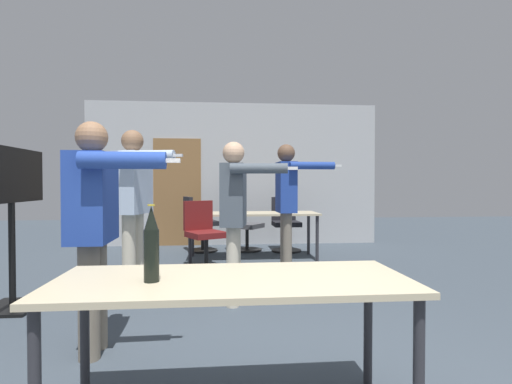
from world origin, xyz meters
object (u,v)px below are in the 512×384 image
object	(u,v)px
person_far_watching	(235,206)
office_chair_near_pushed	(198,225)
tv_screen	(11,206)
office_chair_mid_tucked	(204,236)
beer_bottle	(151,245)
person_left_plaid	(95,216)
person_near_casual	(287,196)
person_right_polo	(134,195)
office_chair_far_left	(286,225)
office_chair_side_rolled	(243,227)

from	to	relation	value
person_far_watching	office_chair_near_pushed	xyz separation A→B (m)	(-0.52, 3.10, -0.51)
tv_screen	person_far_watching	distance (m)	2.11
office_chair_mid_tucked	beer_bottle	world-z (taller)	beer_bottle
person_left_plaid	office_chair_mid_tucked	distance (m)	2.90
person_near_casual	beer_bottle	size ratio (longest dim) A/B	4.67
person_right_polo	office_chair_near_pushed	distance (m)	2.66
person_near_casual	office_chair_near_pushed	bearing A→B (deg)	-149.68
person_left_plaid	person_near_casual	bearing A→B (deg)	140.37
person_right_polo	person_near_casual	distance (m)	1.89
office_chair_far_left	beer_bottle	distance (m)	5.31
person_far_watching	beer_bottle	world-z (taller)	person_far_watching
person_right_polo	person_far_watching	bearing A→B (deg)	76.70
office_chair_side_rolled	person_far_watching	bearing A→B (deg)	30.37
person_near_casual	beer_bottle	world-z (taller)	person_near_casual
person_right_polo	person_left_plaid	bearing A→B (deg)	16.87
tv_screen	person_far_watching	xyz separation A→B (m)	(2.11, -0.05, -0.01)
office_chair_side_rolled	office_chair_mid_tucked	distance (m)	1.56
person_near_casual	office_chair_mid_tucked	bearing A→B (deg)	-120.44
office_chair_far_left	person_near_casual	bearing A→B (deg)	79.40
person_far_watching	office_chair_mid_tucked	size ratio (longest dim) A/B	1.70
tv_screen	office_chair_near_pushed	world-z (taller)	tv_screen
office_chair_mid_tucked	office_chair_far_left	xyz separation A→B (m)	(1.39, 1.32, 0.00)
office_chair_side_rolled	office_chair_far_left	distance (m)	0.75
person_near_casual	person_left_plaid	bearing A→B (deg)	-40.23
person_right_polo	office_chair_side_rolled	size ratio (longest dim) A/B	1.96
tv_screen	person_right_polo	bearing A→B (deg)	-63.18
person_far_watching	person_near_casual	size ratio (longest dim) A/B	0.94
person_near_casual	office_chair_far_left	distance (m)	2.03
tv_screen	beer_bottle	xyz separation A→B (m)	(1.64, -2.07, -0.08)
tv_screen	person_left_plaid	xyz separation A→B (m)	(1.09, -1.10, -0.01)
person_left_plaid	person_near_casual	size ratio (longest dim) A/B	0.96
tv_screen	person_far_watching	size ratio (longest dim) A/B	0.96
person_right_polo	office_chair_near_pushed	world-z (taller)	person_right_polo
office_chair_side_rolled	office_chair_far_left	size ratio (longest dim) A/B	0.96
office_chair_far_left	beer_bottle	xyz separation A→B (m)	(-1.49, -5.07, 0.45)
office_chair_near_pushed	person_right_polo	bearing A→B (deg)	-31.37
person_left_plaid	office_chair_mid_tucked	world-z (taller)	person_left_plaid
tv_screen	office_chair_far_left	world-z (taller)	tv_screen
office_chair_near_pushed	beer_bottle	xyz separation A→B (m)	(0.04, -5.11, 0.44)
tv_screen	office_chair_side_rolled	size ratio (longest dim) A/B	1.69
person_left_plaid	office_chair_side_rolled	size ratio (longest dim) A/B	1.79
person_near_casual	office_chair_near_pushed	distance (m)	2.38
tv_screen	person_right_polo	xyz separation A→B (m)	(1.03, 0.52, 0.09)
person_far_watching	office_chair_side_rolled	world-z (taller)	person_far_watching
person_left_plaid	tv_screen	bearing A→B (deg)	-136.53
person_far_watching	office_chair_far_left	xyz separation A→B (m)	(1.02, 3.06, -0.52)
person_near_casual	office_chair_far_left	size ratio (longest dim) A/B	1.79
person_far_watching	office_chair_mid_tucked	distance (m)	1.85
person_right_polo	office_chair_near_pushed	xyz separation A→B (m)	(0.57, 2.53, -0.61)
tv_screen	office_chair_far_left	bearing A→B (deg)	-46.12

